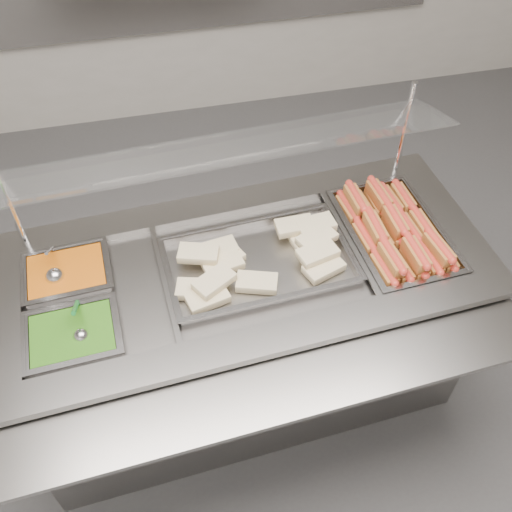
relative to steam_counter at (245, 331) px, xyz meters
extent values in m
plane|color=#525254|center=(0.14, -0.33, -0.40)|extent=(6.00, 6.00, 0.00)
cube|color=slate|center=(0.00, 0.00, -0.01)|extent=(1.65, 0.76, 0.78)
cube|color=gray|center=(0.02, -0.31, 0.39)|extent=(1.69, 0.21, 0.03)
cube|color=gray|center=(-0.02, 0.31, 0.39)|extent=(1.69, 0.21, 0.03)
cube|color=gray|center=(-0.78, -0.04, 0.39)|extent=(0.15, 0.52, 0.03)
cube|color=gray|center=(0.78, 0.04, 0.39)|extent=(0.15, 0.52, 0.03)
cube|color=black|center=(0.00, 0.00, 0.29)|extent=(1.48, 0.59, 0.02)
cube|color=gray|center=(0.38, 0.02, 0.40)|extent=(0.05, 0.51, 0.01)
cube|color=gray|center=(-0.27, -0.02, 0.40)|extent=(0.05, 0.51, 0.01)
cube|color=gray|center=(0.03, -0.46, 0.36)|extent=(1.62, 0.32, 0.02)
cylinder|color=slate|center=(-0.69, -0.39, 0.33)|extent=(0.03, 0.23, 0.02)
cylinder|color=slate|center=(0.74, -0.31, 0.33)|extent=(0.03, 0.23, 0.02)
cylinder|color=silver|center=(-0.71, 0.25, 0.60)|extent=(0.02, 0.02, 0.39)
cylinder|color=silver|center=(0.68, 0.33, 0.60)|extent=(0.02, 0.02, 0.39)
cube|color=silver|center=(-0.01, 0.18, 0.75)|extent=(1.49, 0.34, 0.08)
cube|color=#C0500A|center=(-0.58, 0.10, 0.37)|extent=(0.26, 0.21, 0.08)
cube|color=#19600F|center=(-0.57, -0.16, 0.37)|extent=(0.26, 0.21, 0.08)
cube|color=#9A5A20|center=(0.46, -0.13, 0.39)|extent=(0.06, 0.14, 0.05)
cylinder|color=red|center=(0.46, -0.13, 0.41)|extent=(0.04, 0.15, 0.03)
cube|color=#9A5A20|center=(0.45, 0.03, 0.39)|extent=(0.06, 0.14, 0.05)
cylinder|color=red|center=(0.45, 0.03, 0.41)|extent=(0.04, 0.15, 0.03)
cube|color=#9A5A20|center=(0.44, 0.18, 0.39)|extent=(0.06, 0.14, 0.05)
cylinder|color=red|center=(0.44, 0.18, 0.41)|extent=(0.04, 0.15, 0.03)
cube|color=#9A5A20|center=(0.51, -0.13, 0.39)|extent=(0.06, 0.14, 0.05)
cylinder|color=red|center=(0.51, -0.13, 0.41)|extent=(0.04, 0.15, 0.03)
cube|color=#9A5A20|center=(0.50, 0.03, 0.39)|extent=(0.06, 0.14, 0.05)
cylinder|color=red|center=(0.50, 0.03, 0.41)|extent=(0.04, 0.15, 0.03)
cube|color=#9A5A20|center=(0.49, 0.19, 0.39)|extent=(0.06, 0.14, 0.05)
cylinder|color=red|center=(0.49, 0.19, 0.41)|extent=(0.04, 0.15, 0.03)
cube|color=#9A5A20|center=(0.57, -0.12, 0.39)|extent=(0.06, 0.14, 0.05)
cylinder|color=red|center=(0.57, -0.12, 0.41)|extent=(0.04, 0.15, 0.03)
cube|color=#9A5A20|center=(0.56, 0.03, 0.39)|extent=(0.05, 0.14, 0.05)
cylinder|color=red|center=(0.56, 0.03, 0.41)|extent=(0.03, 0.15, 0.03)
cube|color=#9A5A20|center=(0.55, 0.19, 0.39)|extent=(0.05, 0.14, 0.05)
cylinder|color=red|center=(0.55, 0.19, 0.41)|extent=(0.03, 0.15, 0.03)
cube|color=#9A5A20|center=(0.62, -0.12, 0.39)|extent=(0.05, 0.14, 0.05)
cylinder|color=red|center=(0.62, -0.12, 0.41)|extent=(0.03, 0.15, 0.03)
cube|color=#9A5A20|center=(0.61, 0.04, 0.39)|extent=(0.06, 0.14, 0.05)
cylinder|color=red|center=(0.61, 0.04, 0.41)|extent=(0.04, 0.15, 0.03)
cube|color=#9A5A20|center=(0.61, 0.19, 0.39)|extent=(0.06, 0.14, 0.05)
cylinder|color=red|center=(0.61, 0.19, 0.41)|extent=(0.04, 0.15, 0.03)
cube|color=#9A5A20|center=(0.68, -0.12, 0.39)|extent=(0.05, 0.14, 0.05)
cylinder|color=red|center=(0.68, -0.12, 0.41)|extent=(0.03, 0.15, 0.03)
cube|color=#9A5A20|center=(0.67, 0.04, 0.39)|extent=(0.05, 0.14, 0.05)
cylinder|color=red|center=(0.67, 0.04, 0.41)|extent=(0.04, 0.15, 0.03)
cube|color=#9A5A20|center=(0.66, 0.19, 0.39)|extent=(0.05, 0.14, 0.05)
cylinder|color=red|center=(0.66, 0.19, 0.41)|extent=(0.03, 0.15, 0.03)
cube|color=#9A5A20|center=(0.48, -0.12, 0.43)|extent=(0.06, 0.14, 0.05)
cylinder|color=red|center=(0.48, -0.12, 0.45)|extent=(0.04, 0.15, 0.03)
cube|color=#9A5A20|center=(0.48, 0.03, 0.43)|extent=(0.05, 0.13, 0.05)
cylinder|color=red|center=(0.48, 0.03, 0.45)|extent=(0.03, 0.15, 0.03)
cube|color=#9A5A20|center=(0.46, 0.18, 0.43)|extent=(0.05, 0.14, 0.05)
cylinder|color=red|center=(0.46, 0.18, 0.45)|extent=(0.03, 0.15, 0.03)
cube|color=#9A5A20|center=(0.57, -0.12, 0.43)|extent=(0.05, 0.14, 0.05)
cylinder|color=red|center=(0.57, -0.12, 0.45)|extent=(0.03, 0.15, 0.03)
cube|color=#9A5A20|center=(0.56, 0.04, 0.43)|extent=(0.05, 0.13, 0.05)
cylinder|color=red|center=(0.56, 0.04, 0.45)|extent=(0.03, 0.15, 0.03)
cube|color=#9A5A20|center=(0.55, 0.18, 0.43)|extent=(0.06, 0.14, 0.05)
cylinder|color=red|center=(0.55, 0.18, 0.45)|extent=(0.04, 0.15, 0.03)
cube|color=#9A5A20|center=(0.65, -0.12, 0.43)|extent=(0.06, 0.14, 0.05)
cylinder|color=red|center=(0.65, -0.12, 0.45)|extent=(0.05, 0.15, 0.03)
cube|color=beige|center=(0.03, -0.09, 0.40)|extent=(0.15, 0.11, 0.03)
cube|color=beige|center=(-0.06, 0.04, 0.39)|extent=(0.15, 0.12, 0.03)
cube|color=beige|center=(-0.07, 0.08, 0.40)|extent=(0.14, 0.10, 0.03)
cube|color=beige|center=(0.25, 0.07, 0.39)|extent=(0.15, 0.10, 0.03)
cube|color=beige|center=(0.26, -0.08, 0.40)|extent=(0.15, 0.12, 0.03)
cube|color=beige|center=(-0.17, -0.07, 0.40)|extent=(0.15, 0.11, 0.03)
cube|color=beige|center=(-0.07, 0.01, 0.40)|extent=(0.15, 0.10, 0.03)
cube|color=beige|center=(-0.14, -0.12, 0.40)|extent=(0.15, 0.11, 0.03)
cube|color=beige|center=(0.25, -0.03, 0.43)|extent=(0.15, 0.11, 0.03)
cube|color=beige|center=(0.28, 0.10, 0.42)|extent=(0.14, 0.09, 0.03)
cube|color=beige|center=(-0.14, 0.05, 0.43)|extent=(0.15, 0.11, 0.03)
cube|color=beige|center=(0.21, 0.11, 0.42)|extent=(0.14, 0.08, 0.03)
cube|color=beige|center=(0.27, 0.03, 0.42)|extent=(0.15, 0.12, 0.03)
cube|color=beige|center=(-0.11, -0.08, 0.43)|extent=(0.15, 0.13, 0.03)
sphere|color=silver|center=(-0.62, 0.08, 0.41)|extent=(0.06, 0.06, 0.06)
cylinder|color=silver|center=(-0.62, 0.15, 0.46)|extent=(0.02, 0.13, 0.11)
sphere|color=silver|center=(-0.54, -0.18, 0.40)|extent=(0.05, 0.05, 0.05)
cylinder|color=#157A2B|center=(-0.55, -0.11, 0.46)|extent=(0.02, 0.12, 0.10)
camera|label=1|loc=(-0.25, -1.25, 1.85)|focal=40.00mm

